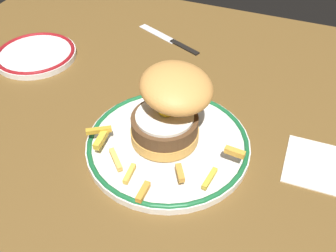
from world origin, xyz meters
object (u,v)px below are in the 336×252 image
burger (171,106)px  napkin (324,166)px  side_plate (36,54)px  knife (173,41)px  dinner_plate (168,143)px

burger → napkin: burger is taller
side_plate → knife: (24.41, 16.79, -0.57)cm
side_plate → napkin: 60.13cm
dinner_plate → knife: (-11.26, 30.91, -0.58)cm
burger → knife: bearing=110.7°
dinner_plate → side_plate: 38.37cm
dinner_plate → napkin: dinner_plate is taller
dinner_plate → knife: 32.90cm
burger → dinner_plate: bearing=-85.1°
dinner_plate → burger: 6.69cm
dinner_plate → napkin: bearing=11.7°
burger → knife: burger is taller
burger → napkin: bearing=8.3°
side_plate → knife: 29.64cm
side_plate → knife: bearing=34.5°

